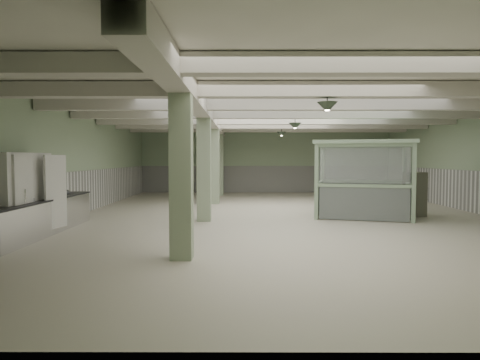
{
  "coord_description": "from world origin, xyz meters",
  "views": [
    {
      "loc": [
        -1.34,
        -14.23,
        1.97
      ],
      "look_at": [
        -1.38,
        -1.44,
        1.3
      ],
      "focal_mm": 32.0,
      "sensor_mm": 36.0,
      "label": 1
    }
  ],
  "objects_px": {
    "guard_booth": "(363,165)",
    "filing_cabinet": "(415,194)",
    "prep_counter": "(39,217)",
    "walkin_cooler": "(23,198)"
  },
  "relations": [
    {
      "from": "guard_booth",
      "to": "filing_cabinet",
      "type": "height_order",
      "value": "guard_booth"
    },
    {
      "from": "prep_counter",
      "to": "filing_cabinet",
      "type": "relative_size",
      "value": 3.39
    },
    {
      "from": "walkin_cooler",
      "to": "guard_booth",
      "type": "distance_m",
      "value": 10.25
    },
    {
      "from": "guard_booth",
      "to": "filing_cabinet",
      "type": "xyz_separation_m",
      "value": [
        1.76,
        0.04,
        -0.98
      ]
    },
    {
      "from": "walkin_cooler",
      "to": "filing_cabinet",
      "type": "height_order",
      "value": "walkin_cooler"
    },
    {
      "from": "prep_counter",
      "to": "filing_cabinet",
      "type": "bearing_deg",
      "value": 17.66
    },
    {
      "from": "prep_counter",
      "to": "walkin_cooler",
      "type": "distance_m",
      "value": 0.82
    },
    {
      "from": "walkin_cooler",
      "to": "guard_booth",
      "type": "height_order",
      "value": "guard_booth"
    },
    {
      "from": "guard_booth",
      "to": "filing_cabinet",
      "type": "distance_m",
      "value": 2.01
    },
    {
      "from": "walkin_cooler",
      "to": "filing_cabinet",
      "type": "xyz_separation_m",
      "value": [
        11.13,
        4.14,
        -0.25
      ]
    }
  ]
}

